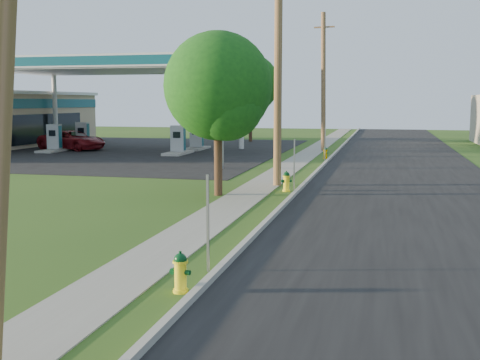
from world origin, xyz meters
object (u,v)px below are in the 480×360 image
(utility_pole_mid, at_px, (278,64))
(utility_pole_far, at_px, (323,82))
(fuel_pump_ne, at_px, (178,143))
(hydrant_far, at_px, (325,153))
(fuel_pump_se, at_px, (197,140))
(fuel_pump_sw, at_px, (83,138))
(tree_verge, at_px, (220,90))
(fuel_pump_nw, at_px, (55,141))
(hydrant_mid, at_px, (286,181))
(price_pylon, at_px, (221,62))
(hydrant_near, at_px, (180,272))
(car_red, at_px, (72,140))
(tree_lot, at_px, (252,86))

(utility_pole_mid, relative_size, utility_pole_far, 1.03)
(utility_pole_far, distance_m, fuel_pump_ne, 10.99)
(hydrant_far, bearing_deg, fuel_pump_se, 153.85)
(utility_pole_far, distance_m, fuel_pump_se, 9.84)
(fuel_pump_sw, bearing_deg, tree_verge, -50.91)
(fuel_pump_nw, bearing_deg, hydrant_mid, -38.06)
(utility_pole_mid, relative_size, tree_verge, 1.64)
(price_pylon, distance_m, hydrant_near, 20.87)
(fuel_pump_se, bearing_deg, car_red, -164.82)
(hydrant_near, relative_size, hydrant_mid, 0.95)
(utility_pole_mid, relative_size, fuel_pump_ne, 3.06)
(fuel_pump_nw, height_order, tree_verge, tree_verge)
(fuel_pump_nw, relative_size, car_red, 0.64)
(price_pylon, bearing_deg, fuel_pump_nw, 151.82)
(fuel_pump_se, relative_size, price_pylon, 0.47)
(price_pylon, relative_size, car_red, 1.36)
(fuel_pump_ne, bearing_deg, utility_pole_far, 29.33)
(price_pylon, bearing_deg, hydrant_mid, -57.12)
(tree_verge, distance_m, hydrant_near, 11.87)
(fuel_pump_ne, relative_size, hydrant_mid, 3.97)
(utility_pole_mid, xyz_separation_m, hydrant_near, (0.75, -14.21, -4.58))
(fuel_pump_sw, xyz_separation_m, hydrant_near, (18.65, -31.21, -0.35))
(tree_lot, bearing_deg, hydrant_near, -79.25)
(fuel_pump_se, height_order, hydrant_mid, fuel_pump_se)
(hydrant_near, distance_m, hydrant_far, 26.45)
(fuel_pump_nw, distance_m, hydrant_far, 18.71)
(hydrant_far, bearing_deg, fuel_pump_ne, 175.54)
(fuel_pump_se, height_order, hydrant_far, fuel_pump_se)
(utility_pole_far, xyz_separation_m, fuel_pump_se, (-8.90, -1.00, -4.08))
(fuel_pump_se, bearing_deg, fuel_pump_nw, -156.04)
(tree_lot, bearing_deg, utility_pole_far, -50.35)
(hydrant_mid, xyz_separation_m, car_red, (-18.13, 16.18, 0.31))
(fuel_pump_se, bearing_deg, hydrant_far, -26.15)
(utility_pole_mid, relative_size, hydrant_far, 13.53)
(fuel_pump_nw, relative_size, hydrant_far, 4.42)
(fuel_pump_nw, xyz_separation_m, hydrant_near, (18.65, -27.21, -0.35))
(tree_verge, distance_m, tree_lot, 30.00)
(hydrant_far, bearing_deg, utility_pole_far, 97.78)
(price_pylon, height_order, hydrant_far, price_pylon)
(fuel_pump_sw, height_order, price_pylon, price_pylon)
(utility_pole_mid, bearing_deg, utility_pole_far, 90.00)
(fuel_pump_nw, height_order, fuel_pump_ne, same)
(tree_lot, height_order, hydrant_mid, tree_lot)
(tree_verge, height_order, car_red, tree_verge)
(utility_pole_mid, xyz_separation_m, price_pylon, (-3.90, 5.50, 0.48))
(hydrant_near, xyz_separation_m, hydrant_mid, (-0.12, 12.70, 0.02))
(fuel_pump_sw, relative_size, hydrant_far, 4.42)
(hydrant_near, bearing_deg, tree_lot, 100.75)
(fuel_pump_sw, distance_m, hydrant_mid, 26.19)
(fuel_pump_ne, height_order, fuel_pump_se, same)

